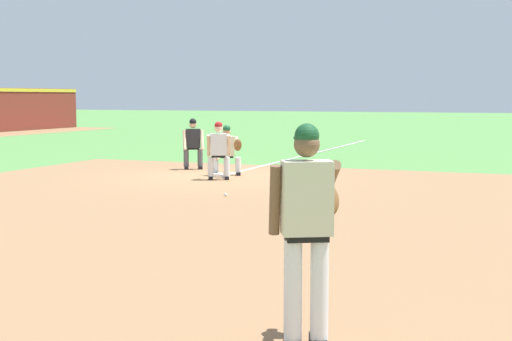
{
  "coord_description": "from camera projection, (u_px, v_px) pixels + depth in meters",
  "views": [
    {
      "loc": [
        -16.71,
        -7.69,
        2.07
      ],
      "look_at": [
        -7.89,
        -4.18,
        1.09
      ],
      "focal_mm": 50.0,
      "sensor_mm": 36.0,
      "label": 1
    }
  ],
  "objects": [
    {
      "name": "ground_plane",
      "position": [
        219.0,
        177.0,
        18.48
      ],
      "size": [
        160.0,
        160.0,
        0.0
      ],
      "primitive_type": "plane",
      "color": "#518942"
    },
    {
      "name": "baserunner",
      "position": [
        219.0,
        148.0,
        17.75
      ],
      "size": [
        0.59,
        0.67,
        1.46
      ],
      "color": "black",
      "rests_on": "ground"
    },
    {
      "name": "first_base_bag",
      "position": [
        219.0,
        175.0,
        18.48
      ],
      "size": [
        0.38,
        0.38,
        0.09
      ],
      "primitive_type": "cube",
      "color": "white",
      "rests_on": "ground"
    },
    {
      "name": "foul_line_stripe",
      "position": [
        314.0,
        153.0,
        26.16
      ],
      "size": [
        16.61,
        0.1,
        0.0
      ],
      "primitive_type": "cube",
      "color": "white",
      "rests_on": "ground"
    },
    {
      "name": "umpire",
      "position": [
        193.0,
        142.0,
        20.33
      ],
      "size": [
        0.62,
        0.68,
        1.46
      ],
      "color": "black",
      "rests_on": "ground"
    },
    {
      "name": "baseball",
      "position": [
        226.0,
        195.0,
        14.86
      ],
      "size": [
        0.07,
        0.07,
        0.07
      ],
      "primitive_type": "sphere",
      "color": "white",
      "rests_on": "ground"
    },
    {
      "name": "pitcher",
      "position": [
        308.0,
        222.0,
        5.8
      ],
      "size": [
        0.83,
        0.58,
        1.86
      ],
      "color": "black",
      "rests_on": "ground"
    },
    {
      "name": "first_baseman",
      "position": [
        228.0,
        148.0,
        18.67
      ],
      "size": [
        0.83,
        1.0,
        1.34
      ],
      "color": "black",
      "rests_on": "ground"
    },
    {
      "name": "infield_dirt_patch",
      "position": [
        240.0,
        218.0,
        12.18
      ],
      "size": [
        18.0,
        18.0,
        0.01
      ],
      "primitive_type": "cube",
      "color": "#936B47",
      "rests_on": "ground"
    }
  ]
}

